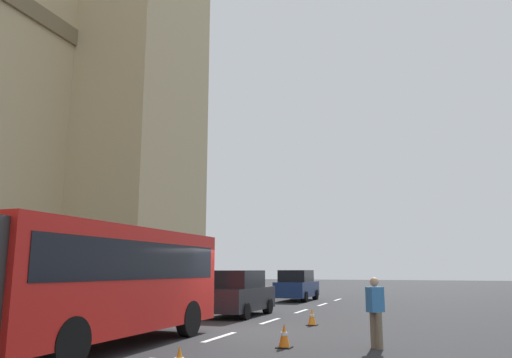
{
  "coord_description": "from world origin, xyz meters",
  "views": [
    {
      "loc": [
        -14.0,
        -5.78,
        1.88
      ],
      "look_at": [
        12.16,
        3.62,
        7.1
      ],
      "focal_mm": 33.93,
      "sensor_mm": 36.0,
      "label": 1
    }
  ],
  "objects_px": {
    "sedan_trailing": "(297,286)",
    "pedestrian_near_cones": "(375,310)",
    "traffic_cone_east": "(312,317)",
    "sedan_lead": "(238,293)",
    "traffic_cone_middle": "(284,336)"
  },
  "relations": [
    {
      "from": "sedan_lead",
      "to": "sedan_trailing",
      "type": "height_order",
      "value": "same"
    },
    {
      "from": "sedan_lead",
      "to": "traffic_cone_middle",
      "type": "height_order",
      "value": "sedan_lead"
    },
    {
      "from": "traffic_cone_middle",
      "to": "pedestrian_near_cones",
      "type": "height_order",
      "value": "pedestrian_near_cones"
    },
    {
      "from": "traffic_cone_middle",
      "to": "traffic_cone_east",
      "type": "height_order",
      "value": "same"
    },
    {
      "from": "sedan_lead",
      "to": "traffic_cone_east",
      "type": "height_order",
      "value": "sedan_lead"
    },
    {
      "from": "sedan_trailing",
      "to": "traffic_cone_middle",
      "type": "bearing_deg",
      "value": -166.07
    },
    {
      "from": "sedan_trailing",
      "to": "pedestrian_near_cones",
      "type": "relative_size",
      "value": 2.6
    },
    {
      "from": "traffic_cone_east",
      "to": "pedestrian_near_cones",
      "type": "xyz_separation_m",
      "value": [
        -4.37,
        -2.63,
        0.63
      ]
    },
    {
      "from": "traffic_cone_east",
      "to": "sedan_lead",
      "type": "bearing_deg",
      "value": 58.18
    },
    {
      "from": "traffic_cone_east",
      "to": "pedestrian_near_cones",
      "type": "bearing_deg",
      "value": -148.92
    },
    {
      "from": "sedan_trailing",
      "to": "traffic_cone_middle",
      "type": "height_order",
      "value": "sedan_trailing"
    },
    {
      "from": "sedan_lead",
      "to": "traffic_cone_middle",
      "type": "xyz_separation_m",
      "value": [
        -7.24,
        -4.11,
        -0.63
      ]
    },
    {
      "from": "sedan_trailing",
      "to": "traffic_cone_east",
      "type": "distance_m",
      "value": 13.4
    },
    {
      "from": "sedan_trailing",
      "to": "pedestrian_near_cones",
      "type": "height_order",
      "value": "sedan_trailing"
    },
    {
      "from": "sedan_trailing",
      "to": "traffic_cone_east",
      "type": "xyz_separation_m",
      "value": [
        -12.79,
        -3.93,
        -0.63
      ]
    }
  ]
}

